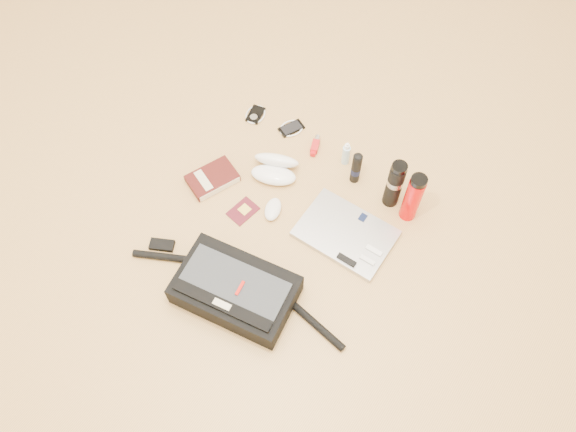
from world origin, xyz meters
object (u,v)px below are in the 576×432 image
at_px(messenger_bag, 235,290).
at_px(laptop, 346,234).
at_px(thermos_black, 395,184).
at_px(thermos_red, 413,198).
at_px(book, 212,179).

relative_size(messenger_bag, laptop, 2.37).
xyz_separation_m(thermos_black, thermos_red, (0.09, -0.02, 0.00)).
relative_size(messenger_bag, book, 3.77).
bearing_deg(book, thermos_black, 49.30).
relative_size(thermos_black, thermos_red, 0.97).
bearing_deg(thermos_black, messenger_bag, -110.75).
relative_size(book, thermos_red, 0.91).
height_order(laptop, thermos_red, thermos_red).
distance_m(messenger_bag, book, 0.52).
bearing_deg(book, laptop, 31.43).
bearing_deg(thermos_red, messenger_bag, -117.44).
relative_size(laptop, book, 1.59).
distance_m(book, thermos_black, 0.73).
xyz_separation_m(laptop, thermos_red, (0.15, 0.22, 0.11)).
bearing_deg(book, messenger_bag, -19.86).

